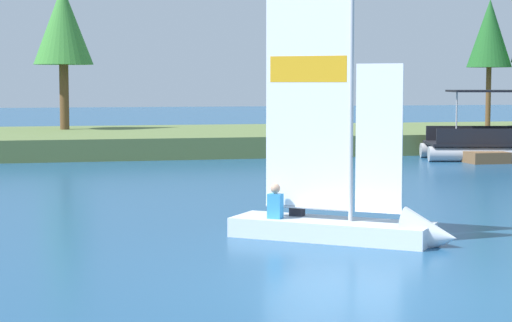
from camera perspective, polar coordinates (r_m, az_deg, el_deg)
ground_plane at (r=13.87m, az=6.11°, el=-8.14°), size 200.00×200.00×0.00m
shore_bank at (r=42.20m, az=-6.75°, el=1.26°), size 80.00×11.19×0.88m
shoreline_tree_midleft at (r=44.25m, az=-11.86°, el=8.17°), size 2.77×2.77×6.73m
shoreline_tree_centre at (r=46.96m, az=14.26°, el=7.63°), size 2.19×2.19×6.27m
wooden_dock at (r=38.16m, az=12.80°, el=0.45°), size 1.51×4.94×0.43m
sailboat at (r=18.16m, az=6.59°, el=-3.50°), size 4.29×3.62×6.10m
pontoon_boat at (r=38.17m, az=15.05°, el=1.11°), size 6.69×3.90×2.79m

